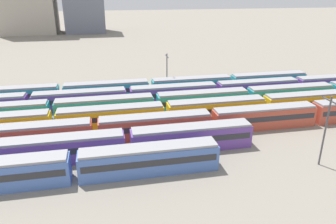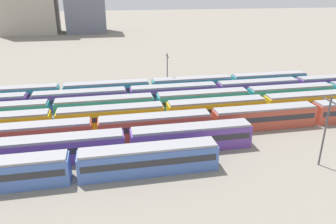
{
  "view_description": "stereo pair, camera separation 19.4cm",
  "coord_description": "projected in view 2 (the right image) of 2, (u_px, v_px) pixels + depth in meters",
  "views": [
    {
      "loc": [
        20.99,
        -36.12,
        22.7
      ],
      "look_at": [
        31.55,
        15.6,
        2.04
      ],
      "focal_mm": 34.26,
      "sensor_mm": 36.0,
      "label": 1
    },
    {
      "loc": [
        21.18,
        -36.16,
        22.7
      ],
      "look_at": [
        31.55,
        15.6,
        2.04
      ],
      "focal_mm": 34.26,
      "sensor_mm": 36.0,
      "label": 2
    }
  ],
  "objects": [
    {
      "name": "catenary_pole_2",
      "position": [
        325.0,
        128.0,
        41.86
      ],
      "size": [
        0.24,
        3.2,
        9.81
      ],
      "color": "#4C4C51",
      "rests_on": "ground_plane"
    },
    {
      "name": "train_track_4",
      "position": [
        248.0,
        97.0,
        64.68
      ],
      "size": [
        112.5,
        3.06,
        3.75
      ],
      "color": "teal",
      "rests_on": "ground_plane"
    },
    {
      "name": "distant_building_2",
      "position": [
        85.0,
        0.0,
        166.95
      ],
      "size": [
        20.17,
        19.92,
        33.12
      ],
      "primitive_type": "cube",
      "color": "slate",
      "rests_on": "ground_plane"
    },
    {
      "name": "train_track_6",
      "position": [
        150.0,
        88.0,
        70.83
      ],
      "size": [
        74.7,
        3.06,
        3.75
      ],
      "color": "teal",
      "rests_on": "ground_plane"
    },
    {
      "name": "catenary_pole_1",
      "position": [
        167.0,
        70.0,
        73.46
      ],
      "size": [
        0.24,
        3.2,
        8.71
      ],
      "color": "#4C4C51",
      "rests_on": "ground_plane"
    },
    {
      "name": "train_track_1",
      "position": [
        59.0,
        149.0,
        44.05
      ],
      "size": [
        55.8,
        3.06,
        3.75
      ],
      "color": "#6B429E",
      "rests_on": "ground_plane"
    },
    {
      "name": "train_track_5",
      "position": [
        217.0,
        91.0,
        68.56
      ],
      "size": [
        112.5,
        3.06,
        3.75
      ],
      "color": "#6B429E",
      "rests_on": "ground_plane"
    },
    {
      "name": "train_track_2",
      "position": [
        155.0,
        126.0,
        51.42
      ],
      "size": [
        93.6,
        3.06,
        3.75
      ],
      "color": "#BC4C38",
      "rests_on": "ground_plane"
    },
    {
      "name": "train_track_3",
      "position": [
        216.0,
        109.0,
        58.38
      ],
      "size": [
        93.6,
        3.06,
        3.75
      ],
      "color": "yellow",
      "rests_on": "ground_plane"
    }
  ]
}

